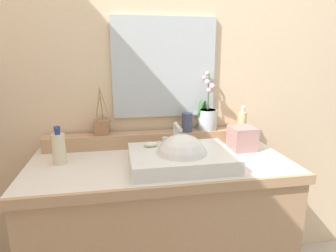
% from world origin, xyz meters
% --- Properties ---
extents(wall_back, '(2.95, 0.20, 2.49)m').
position_xyz_m(wall_back, '(0.00, 0.41, 1.24)').
color(wall_back, beige).
rests_on(wall_back, ground).
extents(vanity_cabinet, '(1.27, 0.61, 0.86)m').
position_xyz_m(vanity_cabinet, '(0.00, -0.00, 0.43)').
color(vanity_cabinet, tan).
rests_on(vanity_cabinet, ground).
extents(back_ledge, '(1.20, 0.10, 0.08)m').
position_xyz_m(back_ledge, '(0.00, 0.24, 0.89)').
color(back_ledge, tan).
rests_on(back_ledge, vanity_cabinet).
extents(sink_basin, '(0.48, 0.36, 0.28)m').
position_xyz_m(sink_basin, '(0.09, -0.09, 0.89)').
color(sink_basin, white).
rests_on(sink_basin, vanity_cabinet).
extents(soap_bar, '(0.07, 0.04, 0.02)m').
position_xyz_m(soap_bar, '(-0.04, 0.02, 0.93)').
color(soap_bar, beige).
rests_on(soap_bar, sink_basin).
extents(potted_plant, '(0.13, 0.11, 0.34)m').
position_xyz_m(potted_plant, '(0.32, 0.25, 1.01)').
color(potted_plant, silver).
rests_on(potted_plant, back_ledge).
extents(soap_dispenser, '(0.05, 0.05, 0.14)m').
position_xyz_m(soap_dispenser, '(0.53, 0.22, 0.99)').
color(soap_dispenser, beige).
rests_on(soap_dispenser, back_ledge).
extents(tumbler_cup, '(0.06, 0.06, 0.11)m').
position_xyz_m(tumbler_cup, '(0.19, 0.22, 0.99)').
color(tumbler_cup, '#3D4664').
rests_on(tumbler_cup, back_ledge).
extents(reed_diffuser, '(0.09, 0.08, 0.26)m').
position_xyz_m(reed_diffuser, '(-0.29, 0.26, 0.97)').
color(reed_diffuser, '#9D6944').
rests_on(reed_diffuser, back_ledge).
extents(lotion_bottle, '(0.06, 0.07, 0.18)m').
position_xyz_m(lotion_bottle, '(-0.48, 0.04, 0.93)').
color(lotion_bottle, beige).
rests_on(lotion_bottle, vanity_cabinet).
extents(tissue_box, '(0.14, 0.14, 0.13)m').
position_xyz_m(tissue_box, '(0.47, 0.08, 0.92)').
color(tissue_box, tan).
rests_on(tissue_box, vanity_cabinet).
extents(mirror, '(0.58, 0.02, 0.55)m').
position_xyz_m(mirror, '(0.07, 0.30, 1.29)').
color(mirror, silver).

